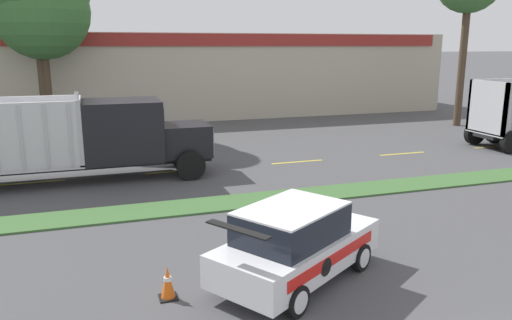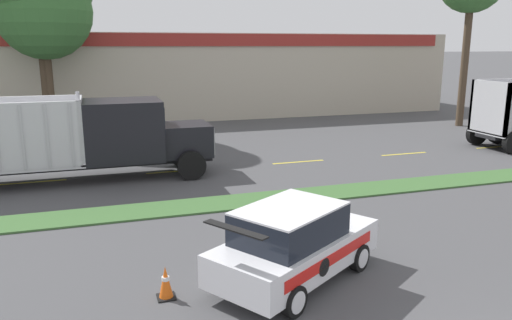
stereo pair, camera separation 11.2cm
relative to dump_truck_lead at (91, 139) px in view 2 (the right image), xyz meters
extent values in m
cube|color=#3D6633|center=(6.11, -4.50, -1.55)|extent=(120.00, 1.53, 0.06)
cube|color=yellow|center=(-2.21, 0.26, -1.57)|extent=(2.40, 0.14, 0.01)
cube|color=yellow|center=(3.19, 0.26, -1.57)|extent=(2.40, 0.14, 0.01)
cube|color=yellow|center=(8.59, 0.26, -1.57)|extent=(2.40, 0.14, 0.01)
cube|color=yellow|center=(13.99, 0.26, -1.57)|extent=(2.40, 0.14, 0.01)
cube|color=yellow|center=(19.39, 0.26, -1.57)|extent=(2.40, 0.14, 0.01)
cube|color=black|center=(-1.01, 0.00, -0.94)|extent=(11.05, 1.35, 0.18)
cube|color=black|center=(3.57, 0.00, -0.22)|extent=(1.90, 2.01, 1.25)
cube|color=#B7B7BC|center=(4.55, 0.00, -0.22)|extent=(0.06, 1.71, 1.06)
cube|color=black|center=(1.20, 0.00, 0.29)|extent=(2.85, 2.45, 2.27)
cube|color=black|center=(2.64, 0.00, 0.69)|extent=(0.04, 2.08, 1.02)
cylinder|color=silver|center=(-0.33, -0.79, 1.07)|extent=(0.14, 0.14, 1.57)
cube|color=silver|center=(-0.31, 0.00, 0.39)|extent=(0.16, 2.45, 2.36)
cube|color=#B2B2B7|center=(-2.20, -1.24, 0.39)|extent=(0.10, 0.04, 2.24)
cube|color=#B2B2B7|center=(-1.41, -1.24, 0.39)|extent=(0.10, 0.04, 2.24)
cube|color=#B2B2B7|center=(-0.62, -1.24, 0.39)|extent=(0.10, 0.04, 2.24)
cylinder|color=black|center=(3.57, -1.20, -1.03)|extent=(1.10, 0.30, 1.10)
cylinder|color=black|center=(3.57, 1.21, -1.03)|extent=(1.10, 0.30, 1.10)
cube|color=#B7B7BC|center=(18.36, -0.10, 0.50)|extent=(0.16, 2.46, 2.54)
cylinder|color=black|center=(18.88, 1.12, -1.01)|extent=(1.14, 0.30, 1.14)
cylinder|color=black|center=(20.20, 1.12, -1.01)|extent=(1.14, 0.30, 1.14)
cube|color=white|center=(4.19, -10.14, -0.91)|extent=(4.48, 3.76, 0.70)
cube|color=black|center=(3.98, -10.27, -0.22)|extent=(2.78, 2.57, 0.67)
cube|color=white|center=(3.98, -10.27, 0.13)|extent=(2.78, 2.57, 0.04)
cube|color=black|center=(2.52, -11.20, 0.17)|extent=(0.95, 1.33, 0.03)
cube|color=red|center=(4.68, -10.91, -0.84)|extent=(2.81, 1.80, 0.25)
cylinder|color=black|center=(4.42, -11.08, -0.91)|extent=(0.33, 0.21, 0.39)
cylinder|color=black|center=(5.74, -10.17, -1.26)|extent=(0.64, 0.51, 0.63)
cylinder|color=silver|center=(5.80, -10.26, -1.26)|extent=(0.38, 0.25, 0.44)
cylinder|color=black|center=(4.81, -8.71, -1.26)|extent=(0.64, 0.51, 0.63)
cylinder|color=silver|center=(4.75, -8.62, -1.26)|extent=(0.38, 0.25, 0.44)
cylinder|color=black|center=(3.57, -11.56, -1.26)|extent=(0.64, 0.51, 0.63)
cylinder|color=silver|center=(3.63, -11.65, -1.26)|extent=(0.38, 0.25, 0.44)
cylinder|color=black|center=(2.64, -10.10, -1.26)|extent=(0.64, 0.51, 0.63)
cylinder|color=silver|center=(2.58, -10.01, -1.26)|extent=(0.38, 0.25, 0.44)
cube|color=black|center=(1.36, -10.10, -1.56)|extent=(0.37, 0.37, 0.03)
cone|color=#EA5B14|center=(1.36, -10.10, -1.22)|extent=(0.29, 0.29, 0.66)
cylinder|color=white|center=(1.36, -10.10, -1.15)|extent=(0.16, 0.16, 0.08)
cube|color=#BCB29E|center=(6.56, 19.16, 1.32)|extent=(38.74, 12.00, 5.79)
cube|color=maroon|center=(6.56, 13.11, 3.77)|extent=(36.80, 0.10, 0.80)
cylinder|color=#473828|center=(22.26, 6.49, 2.32)|extent=(0.46, 0.46, 7.80)
cylinder|color=#473828|center=(-2.14, 11.32, 1.12)|extent=(0.39, 0.39, 5.39)
sphere|color=#386B33|center=(-2.14, 11.32, 5.26)|extent=(5.27, 5.27, 5.27)
cylinder|color=#473828|center=(-2.34, 11.51, 1.94)|extent=(0.57, 0.57, 7.04)
camera|label=1|loc=(0.15, -19.48, 3.48)|focal=35.00mm
camera|label=2|loc=(0.25, -19.51, 3.48)|focal=35.00mm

